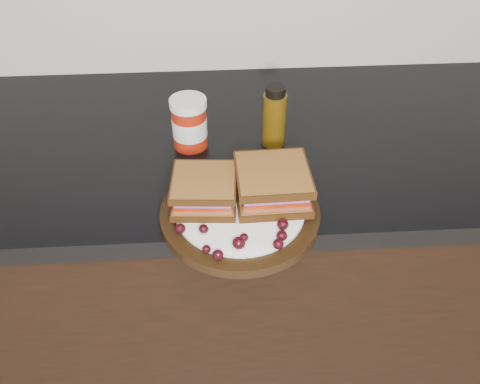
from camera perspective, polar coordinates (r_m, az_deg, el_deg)
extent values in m
cube|color=black|center=(1.47, -8.54, -9.76)|extent=(3.96, 0.58, 0.86)
cube|color=black|center=(1.16, -10.70, 4.60)|extent=(3.98, 0.60, 0.04)
cylinder|color=black|center=(0.94, 0.00, -2.36)|extent=(0.28, 0.28, 0.02)
ellipsoid|color=black|center=(0.88, -6.40, -3.89)|extent=(0.02, 0.02, 0.02)
ellipsoid|color=black|center=(0.88, -3.90, -3.95)|extent=(0.02, 0.02, 0.02)
ellipsoid|color=black|center=(0.85, -3.59, -6.10)|extent=(0.01, 0.01, 0.01)
ellipsoid|color=black|center=(0.84, -2.35, -6.71)|extent=(0.02, 0.02, 0.02)
ellipsoid|color=black|center=(0.85, -0.13, -5.47)|extent=(0.02, 0.02, 0.02)
ellipsoid|color=black|center=(0.87, 0.43, -4.88)|extent=(0.01, 0.01, 0.01)
ellipsoid|color=black|center=(0.86, 4.10, -5.57)|extent=(0.02, 0.02, 0.02)
ellipsoid|color=black|center=(0.87, 4.48, -4.68)|extent=(0.02, 0.02, 0.02)
ellipsoid|color=black|center=(0.89, 4.58, -3.48)|extent=(0.02, 0.02, 0.02)
ellipsoid|color=black|center=(0.91, 3.45, -2.37)|extent=(0.02, 0.02, 0.02)
ellipsoid|color=black|center=(0.93, 5.00, -1.19)|extent=(0.02, 0.02, 0.02)
ellipsoid|color=black|center=(0.93, 3.89, -0.81)|extent=(0.02, 0.02, 0.02)
ellipsoid|color=black|center=(0.95, 3.57, 0.13)|extent=(0.02, 0.02, 0.02)
ellipsoid|color=black|center=(0.97, -3.65, 1.17)|extent=(0.02, 0.02, 0.02)
ellipsoid|color=black|center=(0.96, -4.21, 0.25)|extent=(0.02, 0.02, 0.01)
ellipsoid|color=black|center=(0.93, -3.67, -1.26)|extent=(0.02, 0.02, 0.02)
ellipsoid|color=black|center=(0.91, -5.04, -2.35)|extent=(0.02, 0.02, 0.02)
ellipsoid|color=black|center=(0.96, -3.06, 0.36)|extent=(0.02, 0.02, 0.02)
ellipsoid|color=black|center=(0.94, -4.95, -0.29)|extent=(0.02, 0.02, 0.02)
ellipsoid|color=black|center=(0.93, -5.08, -0.81)|extent=(0.02, 0.02, 0.02)
cylinder|color=#9D1D0B|center=(1.09, -5.42, 7.33)|extent=(0.09, 0.09, 0.11)
cylinder|color=#462F07|center=(1.09, 3.68, 8.09)|extent=(0.06, 0.06, 0.13)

